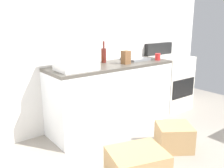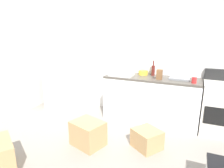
{
  "view_description": "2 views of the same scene",
  "coord_description": "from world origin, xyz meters",
  "px_view_note": "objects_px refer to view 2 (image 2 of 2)",
  "views": [
    {
      "loc": [
        -1.74,
        -1.46,
        1.49
      ],
      "look_at": [
        -0.07,
        0.71,
        0.78
      ],
      "focal_mm": 39.9,
      "sensor_mm": 36.0,
      "label": 1
    },
    {
      "loc": [
        1.04,
        -2.42,
        1.74
      ],
      "look_at": [
        -0.27,
        0.6,
        0.85
      ],
      "focal_mm": 30.9,
      "sensor_mm": 36.0,
      "label": 2
    }
  ],
  "objects_px": {
    "cardboard_box_medium": "(147,139)",
    "cardboard_box_small": "(88,133)",
    "mixing_bowl": "(143,73)",
    "refrigerator": "(63,72)",
    "knife_block": "(159,74)",
    "microwave": "(122,69)",
    "wine_bottle": "(153,70)",
    "stove_oven": "(220,108)",
    "coffee_mug": "(194,80)"
  },
  "relations": [
    {
      "from": "cardboard_box_medium",
      "to": "cardboard_box_small",
      "type": "bearing_deg",
      "value": -161.51
    },
    {
      "from": "cardboard_box_small",
      "to": "mixing_bowl",
      "type": "bearing_deg",
      "value": 71.15
    },
    {
      "from": "refrigerator",
      "to": "cardboard_box_small",
      "type": "height_order",
      "value": "refrigerator"
    },
    {
      "from": "knife_block",
      "to": "mixing_bowl",
      "type": "bearing_deg",
      "value": 144.81
    },
    {
      "from": "microwave",
      "to": "mixing_bowl",
      "type": "relative_size",
      "value": 2.42
    },
    {
      "from": "knife_block",
      "to": "mixing_bowl",
      "type": "xyz_separation_m",
      "value": [
        -0.37,
        0.26,
        -0.04
      ]
    },
    {
      "from": "knife_block",
      "to": "wine_bottle",
      "type": "bearing_deg",
      "value": 122.58
    },
    {
      "from": "knife_block",
      "to": "mixing_bowl",
      "type": "distance_m",
      "value": 0.46
    },
    {
      "from": "refrigerator",
      "to": "microwave",
      "type": "xyz_separation_m",
      "value": [
        1.46,
        -0.02,
        0.18
      ]
    },
    {
      "from": "cardboard_box_medium",
      "to": "cardboard_box_small",
      "type": "relative_size",
      "value": 0.81
    },
    {
      "from": "stove_oven",
      "to": "mixing_bowl",
      "type": "height_order",
      "value": "stove_oven"
    },
    {
      "from": "coffee_mug",
      "to": "mixing_bowl",
      "type": "xyz_separation_m",
      "value": [
        -0.97,
        0.3,
        -0.0
      ]
    },
    {
      "from": "cardboard_box_medium",
      "to": "knife_block",
      "type": "bearing_deg",
      "value": 91.09
    },
    {
      "from": "cardboard_box_medium",
      "to": "coffee_mug",
      "type": "bearing_deg",
      "value": 55.18
    },
    {
      "from": "microwave",
      "to": "coffee_mug",
      "type": "distance_m",
      "value": 1.35
    },
    {
      "from": "stove_oven",
      "to": "cardboard_box_medium",
      "type": "bearing_deg",
      "value": -136.71
    },
    {
      "from": "mixing_bowl",
      "to": "cardboard_box_medium",
      "type": "height_order",
      "value": "mixing_bowl"
    },
    {
      "from": "refrigerator",
      "to": "knife_block",
      "type": "distance_m",
      "value": 2.22
    },
    {
      "from": "refrigerator",
      "to": "microwave",
      "type": "distance_m",
      "value": 1.47
    },
    {
      "from": "stove_oven",
      "to": "microwave",
      "type": "bearing_deg",
      "value": -177.52
    },
    {
      "from": "wine_bottle",
      "to": "cardboard_box_small",
      "type": "xyz_separation_m",
      "value": [
        -0.68,
        -1.43,
        -0.81
      ]
    },
    {
      "from": "coffee_mug",
      "to": "mixing_bowl",
      "type": "distance_m",
      "value": 1.01
    },
    {
      "from": "cardboard_box_medium",
      "to": "cardboard_box_small",
      "type": "height_order",
      "value": "cardboard_box_small"
    },
    {
      "from": "cardboard_box_small",
      "to": "cardboard_box_medium",
      "type": "bearing_deg",
      "value": 18.49
    },
    {
      "from": "stove_oven",
      "to": "refrigerator",
      "type": "bearing_deg",
      "value": -179.03
    },
    {
      "from": "stove_oven",
      "to": "coffee_mug",
      "type": "bearing_deg",
      "value": -162.0
    },
    {
      "from": "refrigerator",
      "to": "cardboard_box_medium",
      "type": "xyz_separation_m",
      "value": [
        2.23,
        -0.93,
        -0.71
      ]
    },
    {
      "from": "cardboard_box_medium",
      "to": "stove_oven",
      "type": "bearing_deg",
      "value": 43.29
    },
    {
      "from": "refrigerator",
      "to": "mixing_bowl",
      "type": "distance_m",
      "value": 1.85
    },
    {
      "from": "stove_oven",
      "to": "knife_block",
      "type": "xyz_separation_m",
      "value": [
        -1.06,
        -0.11,
        0.52
      ]
    },
    {
      "from": "refrigerator",
      "to": "microwave",
      "type": "bearing_deg",
      "value": -0.91
    },
    {
      "from": "refrigerator",
      "to": "wine_bottle",
      "type": "bearing_deg",
      "value": 6.05
    },
    {
      "from": "wine_bottle",
      "to": "mixing_bowl",
      "type": "distance_m",
      "value": 0.21
    },
    {
      "from": "refrigerator",
      "to": "coffee_mug",
      "type": "distance_m",
      "value": 2.81
    },
    {
      "from": "refrigerator",
      "to": "cardboard_box_medium",
      "type": "relative_size",
      "value": 4.39
    },
    {
      "from": "stove_oven",
      "to": "mixing_bowl",
      "type": "relative_size",
      "value": 5.79
    },
    {
      "from": "mixing_bowl",
      "to": "refrigerator",
      "type": "bearing_deg",
      "value": -173.63
    },
    {
      "from": "stove_oven",
      "to": "cardboard_box_small",
      "type": "xyz_separation_m",
      "value": [
        -1.92,
        -1.27,
        -0.27
      ]
    },
    {
      "from": "microwave",
      "to": "knife_block",
      "type": "xyz_separation_m",
      "value": [
        0.75,
        -0.03,
        -0.05
      ]
    },
    {
      "from": "coffee_mug",
      "to": "wine_bottle",
      "type": "bearing_deg",
      "value": 157.94
    },
    {
      "from": "wine_bottle",
      "to": "mixing_bowl",
      "type": "height_order",
      "value": "wine_bottle"
    },
    {
      "from": "refrigerator",
      "to": "mixing_bowl",
      "type": "xyz_separation_m",
      "value": [
        1.84,
        0.21,
        0.09
      ]
    },
    {
      "from": "coffee_mug",
      "to": "cardboard_box_medium",
      "type": "relative_size",
      "value": 0.26
    },
    {
      "from": "stove_oven",
      "to": "cardboard_box_medium",
      "type": "height_order",
      "value": "stove_oven"
    },
    {
      "from": "microwave",
      "to": "coffee_mug",
      "type": "xyz_separation_m",
      "value": [
        1.34,
        -0.07,
        -0.09
      ]
    },
    {
      "from": "coffee_mug",
      "to": "mixing_bowl",
      "type": "height_order",
      "value": "coffee_mug"
    },
    {
      "from": "coffee_mug",
      "to": "cardboard_box_small",
      "type": "relative_size",
      "value": 0.21
    },
    {
      "from": "coffee_mug",
      "to": "knife_block",
      "type": "bearing_deg",
      "value": 176.27
    },
    {
      "from": "coffee_mug",
      "to": "refrigerator",
      "type": "bearing_deg",
      "value": 178.05
    },
    {
      "from": "coffee_mug",
      "to": "stove_oven",
      "type": "bearing_deg",
      "value": 18.0
    }
  ]
}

